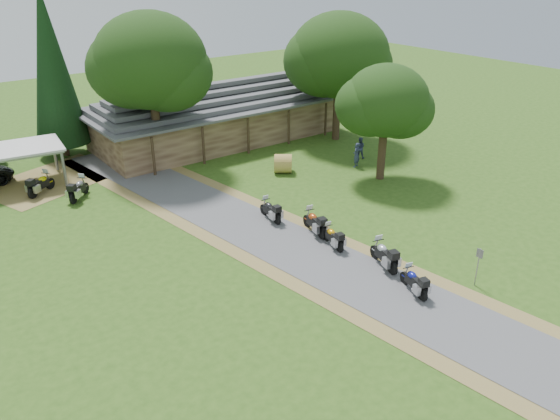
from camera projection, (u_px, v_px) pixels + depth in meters
ground at (373, 287)px, 25.75m from camera, size 120.00×120.00×0.00m
driveway at (311, 256)px, 28.38m from camera, size 51.95×51.95×0.00m
lodge at (218, 111)px, 45.38m from camera, size 21.40×9.40×4.90m
carport at (16, 167)px, 36.65m from camera, size 6.50×4.71×2.63m
motorcycle_row_a at (414, 280)px, 25.08m from camera, size 1.10×1.94×1.27m
motorcycle_row_b at (384, 254)px, 27.17m from camera, size 1.21×2.20×1.44m
motorcycle_row_c at (333, 236)px, 29.09m from camera, size 0.91×1.87×1.23m
motorcycle_row_d at (314, 221)px, 30.49m from camera, size 1.05×2.17×1.43m
motorcycle_row_e at (270, 209)px, 32.04m from camera, size 0.80×1.98×1.32m
motorcycle_carport_a at (41, 183)px, 35.55m from camera, size 2.14×1.81×1.46m
motorcycle_carport_b at (78, 188)px, 34.82m from camera, size 1.97×1.99×1.45m
person_a at (356, 153)px, 39.93m from camera, size 0.74×0.65×2.16m
person_b at (360, 146)px, 41.70m from camera, size 0.68×0.67×1.95m
hay_bale at (283, 164)px, 39.04m from camera, size 1.82×1.83×1.35m
sign_post at (477, 267)px, 25.46m from camera, size 0.35×0.06×1.96m
oak_lodge_left at (152, 82)px, 37.91m from camera, size 7.79×7.79×12.39m
oak_lodge_right at (338, 72)px, 44.14m from camera, size 8.01×8.01×11.24m
oak_driveway at (385, 116)px, 36.40m from camera, size 5.65×5.65×8.91m
cedar_near at (53, 73)px, 40.06m from camera, size 4.05×4.05×12.70m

